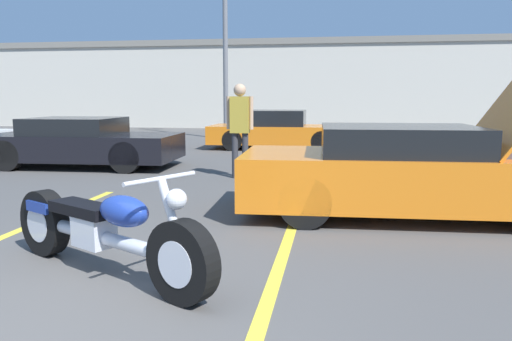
# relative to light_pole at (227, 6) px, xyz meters

# --- Properties ---
(ground_plane) EXTENTS (80.00, 80.00, 0.00)m
(ground_plane) POSITION_rel_light_pole_xyz_m (1.88, -15.45, -4.81)
(ground_plane) COLOR #514F4C
(parking_stripe_middle) EXTENTS (0.12, 5.80, 0.01)m
(parking_stripe_middle) POSITION_rel_light_pole_xyz_m (3.48, -13.57, -4.80)
(parking_stripe_middle) COLOR yellow
(parking_stripe_middle) RESTS_ON ground
(far_building) EXTENTS (32.00, 4.20, 4.40)m
(far_building) POSITION_rel_light_pole_xyz_m (1.88, 8.37, -2.47)
(far_building) COLOR beige
(far_building) RESTS_ON ground
(light_pole) EXTENTS (1.21, 0.28, 8.83)m
(light_pole) POSITION_rel_light_pole_xyz_m (0.00, 0.00, 0.00)
(light_pole) COLOR slate
(light_pole) RESTS_ON ground
(motorcycle) EXTENTS (2.35, 1.39, 0.96)m
(motorcycle) POSITION_rel_light_pole_xyz_m (1.99, -14.34, -4.41)
(motorcycle) COLOR black
(motorcycle) RESTS_ON ground
(show_car_hood_open) EXTENTS (4.45, 1.95, 2.10)m
(show_car_hood_open) POSITION_rel_light_pole_xyz_m (4.98, -11.62, -4.21)
(show_car_hood_open) COLOR orange
(show_car_hood_open) RESTS_ON ground
(parked_car_mid_right_row) EXTENTS (4.19, 1.83, 1.17)m
(parked_car_mid_right_row) POSITION_rel_light_pole_xyz_m (2.25, -3.22, -4.25)
(parked_car_mid_right_row) COLOR orange
(parked_car_mid_right_row) RESTS_ON ground
(parked_car_mid_left_row) EXTENTS (4.28, 1.98, 1.10)m
(parked_car_mid_left_row) POSITION_rel_light_pole_xyz_m (-1.66, -7.88, -4.26)
(parked_car_mid_left_row) COLOR black
(parked_car_mid_left_row) RESTS_ON ground
(spectator_near_motorcycle) EXTENTS (0.52, 0.24, 1.81)m
(spectator_near_motorcycle) POSITION_rel_light_pole_xyz_m (2.16, -8.90, -3.72)
(spectator_near_motorcycle) COLOR #333338
(spectator_near_motorcycle) RESTS_ON ground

